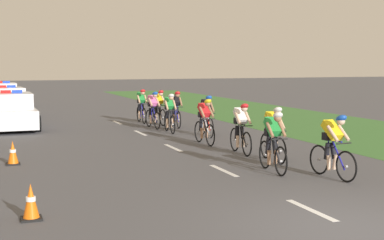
% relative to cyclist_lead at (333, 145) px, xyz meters
% --- Properties ---
extents(ground_plane, '(160.00, 160.00, 0.00)m').
position_rel_cyclist_lead_xyz_m(ground_plane, '(-2.03, -3.47, -0.79)').
color(ground_plane, '#4C4C51').
extents(grass_verge, '(7.00, 60.00, 0.01)m').
position_rel_cyclist_lead_xyz_m(grass_verge, '(6.20, 10.53, -0.78)').
color(grass_verge, '#3D7033').
rests_on(grass_verge, ground).
extents(lane_markings_centre, '(0.14, 21.60, 0.01)m').
position_rel_cyclist_lead_xyz_m(lane_markings_centre, '(-2.03, 3.74, -0.78)').
color(lane_markings_centre, white).
rests_on(lane_markings_centre, ground).
extents(cyclist_lead, '(0.44, 1.72, 1.56)m').
position_rel_cyclist_lead_xyz_m(cyclist_lead, '(0.00, 0.00, 0.00)').
color(cyclist_lead, black).
rests_on(cyclist_lead, ground).
extents(cyclist_second, '(0.45, 1.72, 1.56)m').
position_rel_cyclist_lead_xyz_m(cyclist_second, '(-0.97, 1.12, 0.00)').
color(cyclist_second, black).
rests_on(cyclist_second, ground).
extents(cyclist_third, '(0.44, 1.72, 1.56)m').
position_rel_cyclist_lead_xyz_m(cyclist_third, '(-0.22, 2.48, 0.00)').
color(cyclist_third, black).
rests_on(cyclist_third, ground).
extents(cyclist_fourth, '(0.44, 1.72, 1.56)m').
position_rel_cyclist_lead_xyz_m(cyclist_fourth, '(-0.51, 3.92, 0.00)').
color(cyclist_fourth, black).
rests_on(cyclist_fourth, ground).
extents(cyclist_fifth, '(0.42, 1.72, 1.56)m').
position_rel_cyclist_lead_xyz_m(cyclist_fifth, '(-0.79, 6.13, 0.00)').
color(cyclist_fifth, black).
rests_on(cyclist_fifth, ground).
extents(cyclist_sixth, '(0.44, 1.72, 1.56)m').
position_rel_cyclist_lead_xyz_m(cyclist_sixth, '(0.01, 7.94, 0.00)').
color(cyclist_sixth, black).
rests_on(cyclist_sixth, ground).
extents(cyclist_seventh, '(0.44, 1.72, 1.56)m').
position_rel_cyclist_lead_xyz_m(cyclist_seventh, '(-0.92, 9.47, 0.00)').
color(cyclist_seventh, black).
rests_on(cyclist_seventh, ground).
extents(cyclist_eighth, '(0.44, 1.72, 1.56)m').
position_rel_cyclist_lead_xyz_m(cyclist_eighth, '(-1.10, 11.13, 0.00)').
color(cyclist_eighth, black).
rests_on(cyclist_eighth, ground).
extents(cyclist_ninth, '(0.45, 1.72, 1.56)m').
position_rel_cyclist_lead_xyz_m(cyclist_ninth, '(-0.11, 11.06, 0.00)').
color(cyclist_ninth, black).
rests_on(cyclist_ninth, ground).
extents(cyclist_tenth, '(0.42, 1.72, 1.56)m').
position_rel_cyclist_lead_xyz_m(cyclist_tenth, '(-1.02, 13.22, 0.00)').
color(cyclist_tenth, black).
rests_on(cyclist_tenth, ground).
extents(cyclist_eleventh, '(0.44, 1.72, 1.56)m').
position_rel_cyclist_lead_xyz_m(cyclist_eleventh, '(-0.52, 12.22, 0.00)').
color(cyclist_eleventh, black).
rests_on(cyclist_eleventh, ground).
extents(police_car_nearest, '(2.02, 4.41, 1.59)m').
position_rel_cyclist_lead_xyz_m(police_car_nearest, '(-6.60, 12.89, -0.11)').
color(police_car_nearest, silver).
rests_on(police_car_nearest, ground).
extents(police_car_second, '(2.21, 4.50, 1.59)m').
position_rel_cyclist_lead_xyz_m(police_car_second, '(-6.60, 18.11, -0.11)').
color(police_car_second, white).
rests_on(police_car_second, ground).
extents(police_car_third, '(2.01, 4.40, 1.59)m').
position_rel_cyclist_lead_xyz_m(police_car_third, '(-6.60, 24.58, -0.11)').
color(police_car_third, silver).
rests_on(police_car_third, ground).
extents(traffic_cone_near, '(0.36, 0.36, 0.64)m').
position_rel_cyclist_lead_xyz_m(traffic_cone_near, '(-6.96, 4.47, -0.48)').
color(traffic_cone_near, black).
rests_on(traffic_cone_near, ground).
extents(traffic_cone_mid, '(0.36, 0.36, 0.64)m').
position_rel_cyclist_lead_xyz_m(traffic_cone_mid, '(-6.92, -1.10, -0.48)').
color(traffic_cone_mid, black).
rests_on(traffic_cone_mid, ground).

